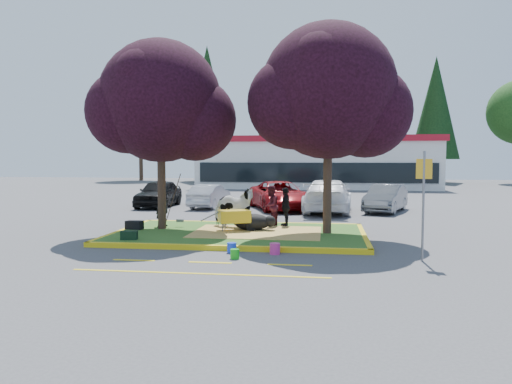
# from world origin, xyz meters

# --- Properties ---
(ground) EXTENTS (90.00, 90.00, 0.00)m
(ground) POSITION_xyz_m (0.00, 0.00, 0.00)
(ground) COLOR #424244
(ground) RESTS_ON ground
(median_island) EXTENTS (8.00, 5.00, 0.15)m
(median_island) POSITION_xyz_m (0.00, 0.00, 0.07)
(median_island) COLOR #28591B
(median_island) RESTS_ON ground
(curb_near) EXTENTS (8.30, 0.16, 0.15)m
(curb_near) POSITION_xyz_m (0.00, -2.58, 0.07)
(curb_near) COLOR yellow
(curb_near) RESTS_ON ground
(curb_far) EXTENTS (8.30, 0.16, 0.15)m
(curb_far) POSITION_xyz_m (0.00, 2.58, 0.07)
(curb_far) COLOR yellow
(curb_far) RESTS_ON ground
(curb_left) EXTENTS (0.16, 5.30, 0.15)m
(curb_left) POSITION_xyz_m (-4.08, 0.00, 0.07)
(curb_left) COLOR yellow
(curb_left) RESTS_ON ground
(curb_right) EXTENTS (0.16, 5.30, 0.15)m
(curb_right) POSITION_xyz_m (4.08, 0.00, 0.07)
(curb_right) COLOR yellow
(curb_right) RESTS_ON ground
(straw_bedding) EXTENTS (4.20, 3.00, 0.01)m
(straw_bedding) POSITION_xyz_m (0.60, 0.00, 0.15)
(straw_bedding) COLOR #D7B258
(straw_bedding) RESTS_ON median_island
(tree_purple_left) EXTENTS (5.06, 4.20, 6.51)m
(tree_purple_left) POSITION_xyz_m (-2.78, 0.38, 4.36)
(tree_purple_left) COLOR black
(tree_purple_left) RESTS_ON median_island
(tree_purple_right) EXTENTS (5.30, 4.40, 6.82)m
(tree_purple_right) POSITION_xyz_m (2.92, 0.18, 4.56)
(tree_purple_right) COLOR black
(tree_purple_right) RESTS_ON median_island
(fire_lane_stripe_a) EXTENTS (1.10, 0.12, 0.01)m
(fire_lane_stripe_a) POSITION_xyz_m (-2.00, -4.20, 0.00)
(fire_lane_stripe_a) COLOR yellow
(fire_lane_stripe_a) RESTS_ON ground
(fire_lane_stripe_b) EXTENTS (1.10, 0.12, 0.01)m
(fire_lane_stripe_b) POSITION_xyz_m (0.00, -4.20, 0.00)
(fire_lane_stripe_b) COLOR yellow
(fire_lane_stripe_b) RESTS_ON ground
(fire_lane_stripe_c) EXTENTS (1.10, 0.12, 0.01)m
(fire_lane_stripe_c) POSITION_xyz_m (2.00, -4.20, 0.00)
(fire_lane_stripe_c) COLOR yellow
(fire_lane_stripe_c) RESTS_ON ground
(fire_lane_long) EXTENTS (6.00, 0.10, 0.01)m
(fire_lane_long) POSITION_xyz_m (0.00, -5.40, 0.00)
(fire_lane_long) COLOR yellow
(fire_lane_long) RESTS_ON ground
(retail_building) EXTENTS (20.40, 8.40, 4.40)m
(retail_building) POSITION_xyz_m (2.00, 27.98, 2.25)
(retail_building) COLOR silver
(retail_building) RESTS_ON ground
(treeline) EXTENTS (46.58, 7.80, 14.63)m
(treeline) POSITION_xyz_m (1.23, 37.61, 7.73)
(treeline) COLOR black
(treeline) RESTS_ON ground
(cow) EXTENTS (1.84, 1.22, 1.43)m
(cow) POSITION_xyz_m (-0.39, 1.02, 0.86)
(cow) COLOR white
(cow) RESTS_ON median_island
(calf) EXTENTS (1.38, 0.89, 0.56)m
(calf) POSITION_xyz_m (0.35, 0.47, 0.43)
(calf) COLOR black
(calf) RESTS_ON median_island
(handler) EXTENTS (0.59, 0.72, 1.69)m
(handler) POSITION_xyz_m (-2.96, 0.90, 0.99)
(handler) COLOR black
(handler) RESTS_ON median_island
(visitor_a) EXTENTS (0.69, 0.81, 1.47)m
(visitor_a) POSITION_xyz_m (0.88, 1.59, 0.88)
(visitor_a) COLOR #481420
(visitor_a) RESTS_ON median_island
(visitor_b) EXTENTS (0.39, 0.84, 1.40)m
(visitor_b) POSITION_xyz_m (1.42, 1.66, 0.85)
(visitor_b) COLOR black
(visitor_b) RESTS_ON median_island
(wheelbarrow) EXTENTS (1.84, 0.97, 0.70)m
(wheelbarrow) POSITION_xyz_m (-0.19, 0.19, 0.63)
(wheelbarrow) COLOR black
(wheelbarrow) RESTS_ON median_island
(gear_bag_dark) EXTENTS (0.61, 0.38, 0.29)m
(gear_bag_dark) POSITION_xyz_m (-3.70, 0.11, 0.30)
(gear_bag_dark) COLOR black
(gear_bag_dark) RESTS_ON median_island
(gear_bag_green) EXTENTS (0.54, 0.39, 0.26)m
(gear_bag_green) POSITION_xyz_m (-3.03, -1.98, 0.28)
(gear_bag_green) COLOR black
(gear_bag_green) RESTS_ON median_island
(sign_post) EXTENTS (0.38, 0.16, 2.79)m
(sign_post) POSITION_xyz_m (5.29, -3.27, 1.75)
(sign_post) COLOR slate
(sign_post) RESTS_ON ground
(bucket_green) EXTENTS (0.24, 0.24, 0.26)m
(bucket_green) POSITION_xyz_m (0.53, -3.65, 0.13)
(bucket_green) COLOR #19A71A
(bucket_green) RESTS_ON ground
(bucket_pink) EXTENTS (0.32, 0.32, 0.30)m
(bucket_pink) POSITION_xyz_m (1.50, -2.90, 0.15)
(bucket_pink) COLOR #DD3187
(bucket_pink) RESTS_ON ground
(bucket_blue) EXTENTS (0.34, 0.34, 0.28)m
(bucket_blue) POSITION_xyz_m (0.29, -2.84, 0.14)
(bucket_blue) COLOR blue
(bucket_blue) RESTS_ON ground
(car_black) EXTENTS (1.81, 4.27, 1.44)m
(car_black) POSITION_xyz_m (-5.97, 9.21, 0.72)
(car_black) COLOR black
(car_black) RESTS_ON ground
(car_silver) EXTENTS (1.61, 3.77, 1.21)m
(car_silver) POSITION_xyz_m (-3.18, 9.16, 0.60)
(car_silver) COLOR #AEAFB6
(car_silver) RESTS_ON ground
(car_red) EXTENTS (4.00, 5.61, 1.42)m
(car_red) POSITION_xyz_m (0.53, 8.77, 0.71)
(car_red) COLOR maroon
(car_red) RESTS_ON ground
(car_white) EXTENTS (2.47, 5.50, 1.57)m
(car_white) POSITION_xyz_m (2.94, 7.84, 0.78)
(car_white) COLOR white
(car_white) RESTS_ON ground
(car_grey) EXTENTS (2.59, 4.22, 1.31)m
(car_grey) POSITION_xyz_m (5.71, 8.33, 0.66)
(car_grey) COLOR #595D61
(car_grey) RESTS_ON ground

